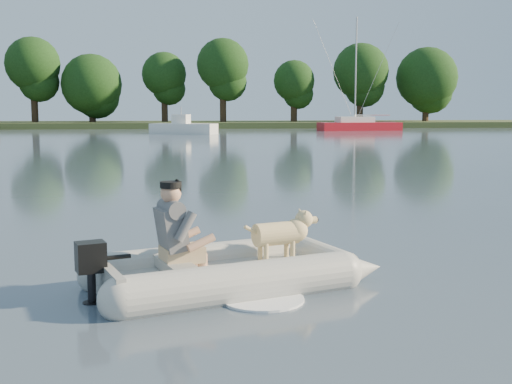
{
  "coord_description": "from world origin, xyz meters",
  "views": [
    {
      "loc": [
        -0.77,
        -7.61,
        2.01
      ],
      "look_at": [
        0.36,
        1.99,
        0.75
      ],
      "focal_mm": 45.0,
      "sensor_mm": 36.0,
      "label": 1
    }
  ],
  "objects": [
    {
      "name": "motorboat",
      "position": [
        -0.52,
        43.74,
        1.03
      ],
      "size": [
        5.71,
        3.98,
        2.26
      ],
      "primitive_type": null,
      "rotation": [
        0.0,
        0.0,
        -0.4
      ],
      "color": "white",
      "rests_on": "water"
    },
    {
      "name": "outboard_motor",
      "position": [
        -1.71,
        -0.98,
        0.29
      ],
      "size": [
        0.46,
        0.39,
        0.74
      ],
      "primitive_type": null,
      "rotation": [
        0.0,
        0.0,
        0.33
      ],
      "color": "black",
      "rests_on": "dinghy"
    },
    {
      "name": "sailboat",
      "position": [
        15.42,
        49.75,
        0.45
      ],
      "size": [
        7.7,
        3.04,
        10.32
      ],
      "rotation": [
        0.0,
        0.0,
        0.11
      ],
      "color": "red",
      "rests_on": "water"
    },
    {
      "name": "dog",
      "position": [
        0.34,
        -0.23,
        0.49
      ],
      "size": [
        0.94,
        0.58,
        0.59
      ],
      "primitive_type": null,
      "rotation": [
        0.0,
        0.0,
        0.33
      ],
      "color": "tan",
      "rests_on": "dinghy"
    },
    {
      "name": "man",
      "position": [
        -0.86,
        -0.64,
        0.73
      ],
      "size": [
        0.84,
        0.78,
        1.02
      ],
      "primitive_type": null,
      "rotation": [
        0.0,
        0.0,
        0.33
      ],
      "color": "#5C5C60",
      "rests_on": "dinghy"
    },
    {
      "name": "dinghy",
      "position": [
        -0.22,
        -0.47,
        0.56
      ],
      "size": [
        5.52,
        4.88,
        1.31
      ],
      "primitive_type": null,
      "rotation": [
        0.0,
        0.0,
        0.33
      ],
      "color": "#A8A8A3",
      "rests_on": "water"
    },
    {
      "name": "water",
      "position": [
        0.0,
        0.0,
        0.0
      ],
      "size": [
        160.0,
        160.0,
        0.0
      ],
      "primitive_type": "plane",
      "color": "slate",
      "rests_on": "ground"
    },
    {
      "name": "treeline",
      "position": [
        -3.71,
        61.11,
        5.48
      ],
      "size": [
        71.02,
        7.35,
        9.27
      ],
      "color": "#332316",
      "rests_on": "shore_bank"
    },
    {
      "name": "shore_bank",
      "position": [
        0.0,
        62.0,
        0.25
      ],
      "size": [
        160.0,
        12.0,
        0.7
      ],
      "primitive_type": "cube",
      "color": "#47512D",
      "rests_on": "water"
    }
  ]
}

